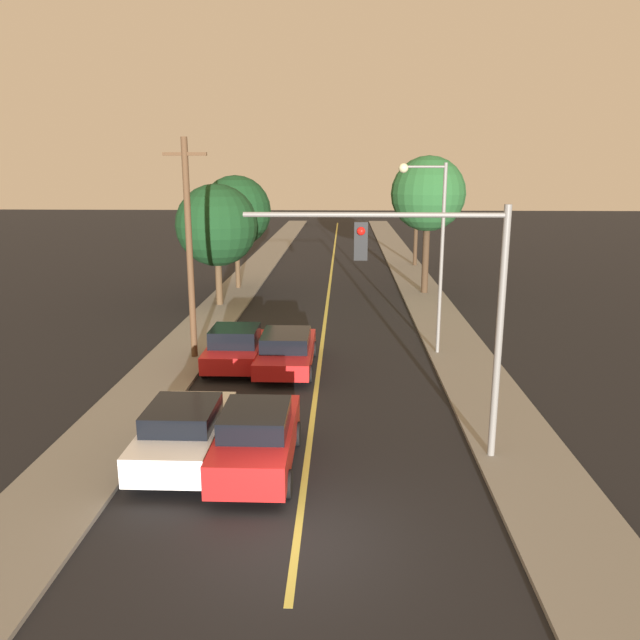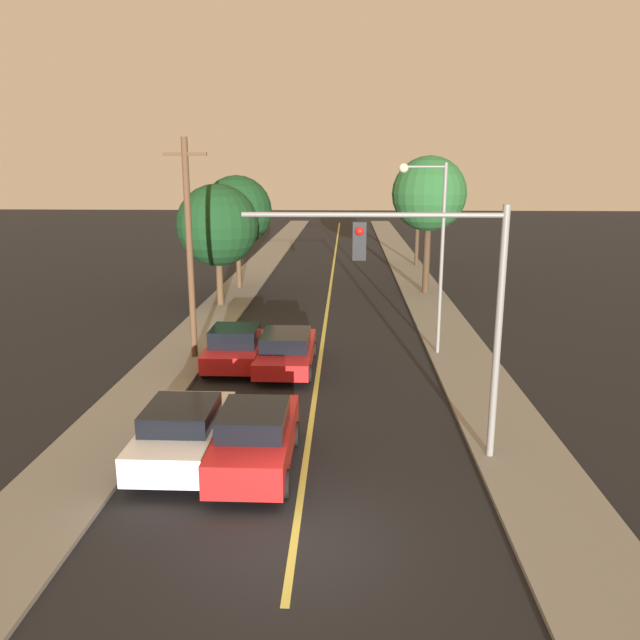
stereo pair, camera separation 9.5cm
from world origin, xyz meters
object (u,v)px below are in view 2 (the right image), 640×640
object	(u,v)px
car_near_lane_front	(255,437)
tree_right_near	(429,194)
car_near_lane_second	(286,350)
tree_right_far	(419,191)
streetlamp_right	(432,234)
car_outer_lane_second	(236,347)
car_outer_lane_front	(183,431)
traffic_signal_mast	(438,286)
tree_left_far	(237,211)
utility_pole_left	(189,246)
tree_left_near	(218,225)

from	to	relation	value
car_near_lane_front	tree_right_near	bearing A→B (deg)	72.88
car_near_lane_second	tree_right_far	bearing A→B (deg)	73.36
car_near_lane_second	streetlamp_right	world-z (taller)	streetlamp_right
tree_right_far	car_outer_lane_second	bearing A→B (deg)	-110.60
car_near_lane_second	tree_right_near	bearing A→B (deg)	64.37
car_outer_lane_front	streetlamp_right	size ratio (longest dim) A/B	0.59
streetlamp_right	tree_right_near	xyz separation A→B (m)	(1.41, 12.27, 1.00)
traffic_signal_mast	tree_right_near	size ratio (longest dim) A/B	0.81
tree_left_far	tree_right_far	distance (m)	15.13
car_near_lane_second	tree_left_far	xyz separation A→B (m)	(-4.36, 15.34, 4.00)
streetlamp_right	utility_pole_left	distance (m)	9.14
car_outer_lane_front	tree_right_far	distance (m)	33.98
utility_pole_left	tree_right_near	world-z (taller)	utility_pole_left
car_outer_lane_front	tree_right_far	size ratio (longest dim) A/B	0.61
car_outer_lane_second	tree_left_far	size ratio (longest dim) A/B	0.59
car_near_lane_second	traffic_signal_mast	distance (m)	9.19
car_near_lane_second	tree_left_near	size ratio (longest dim) A/B	0.78
tree_right_near	car_near_lane_second	bearing A→B (deg)	-115.63
car_outer_lane_front	traffic_signal_mast	size ratio (longest dim) A/B	0.69
traffic_signal_mast	car_near_lane_front	bearing A→B (deg)	-170.19
car_near_lane_second	tree_right_near	distance (m)	16.56
car_near_lane_second	car_outer_lane_front	xyz separation A→B (m)	(-1.88, -7.53, 0.07)
car_outer_lane_front	utility_pole_left	bearing A→B (deg)	101.85
streetlamp_right	tree_right_near	size ratio (longest dim) A/B	0.94
utility_pole_left	tree_right_far	bearing A→B (deg)	64.98
car_outer_lane_front	car_near_lane_second	bearing A→B (deg)	75.97
traffic_signal_mast	utility_pole_left	xyz separation A→B (m)	(-8.04, 8.21, -0.09)
car_near_lane_front	car_outer_lane_front	xyz separation A→B (m)	(-1.88, 0.40, -0.04)
utility_pole_left	traffic_signal_mast	bearing A→B (deg)	-45.59
tree_right_far	car_outer_lane_front	bearing A→B (deg)	-106.04
tree_right_near	car_outer_lane_second	bearing A→B (deg)	-121.60
utility_pole_left	tree_left_far	xyz separation A→B (m)	(-0.68, 14.31, 0.34)
tree_left_near	tree_left_far	distance (m)	4.86
car_outer_lane_second	utility_pole_left	size ratio (longest dim) A/B	0.49
tree_right_near	tree_right_far	xyz separation A→B (m)	(0.60, 10.59, -0.21)
tree_left_far	tree_right_near	xyz separation A→B (m)	(11.18, -1.13, 1.06)
utility_pole_left	streetlamp_right	bearing A→B (deg)	5.68
streetlamp_right	tree_left_far	size ratio (longest dim) A/B	1.09
car_near_lane_second	tree_left_near	world-z (taller)	tree_left_near
traffic_signal_mast	tree_right_near	distance (m)	21.56
car_outer_lane_front	car_near_lane_front	bearing A→B (deg)	-11.91
utility_pole_left	tree_right_near	xyz separation A→B (m)	(10.50, 13.17, 1.40)
tree_left_far	traffic_signal_mast	bearing A→B (deg)	-68.83
streetlamp_right	tree_left_far	bearing A→B (deg)	126.09
car_near_lane_second	streetlamp_right	distance (m)	7.04
traffic_signal_mast	tree_left_near	size ratio (longest dim) A/B	0.99
car_outer_lane_front	tree_right_near	xyz separation A→B (m)	(8.70, 21.74, 4.99)
car_outer_lane_second	tree_left_near	world-z (taller)	tree_left_near
car_near_lane_front	tree_left_near	world-z (taller)	tree_left_near
car_outer_lane_front	car_outer_lane_second	size ratio (longest dim) A/B	1.09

